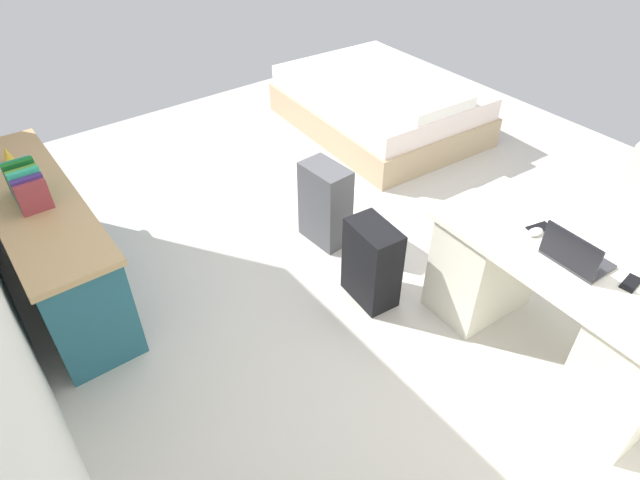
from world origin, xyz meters
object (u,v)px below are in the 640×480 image
Objects in this scene: suitcase_spare_grey at (325,204)px; suitcase_black at (372,263)px; bed at (380,105)px; cell_phone_near_laptop at (631,283)px; desk at (553,305)px; figurine_small at (8,155)px; office_chair at (634,236)px; credenza at (50,243)px; laptop at (574,256)px; computer_mouse at (535,232)px; cell_phone_by_mouse at (539,228)px.

suitcase_black is at bearing 164.78° from suitcase_spare_grey.
bed is 14.55× the size of cell_phone_near_laptop.
cell_phone_near_laptop is (-0.29, -0.05, 0.36)m from desk.
desk is at bearing -142.88° from figurine_small.
cell_phone_near_laptop is at bearing 159.91° from bed.
bed is 2.41m from suitcase_black.
suitcase_spare_grey is at bearing 38.60° from office_chair.
figurine_small reaches higher than credenza.
laptop is (-0.07, 0.94, 0.37)m from office_chair.
computer_mouse is at bearing 155.30° from bed.
laptop reaches higher than suitcase_spare_grey.
suitcase_spare_grey is (1.62, 0.36, -0.08)m from desk.
figurine_small is at bearing 53.12° from suitcase_spare_grey.
desk is 10.76× the size of cell_phone_by_mouse.
cell_phone_near_laptop is at bearing 111.26° from office_chair.
desk reaches higher than bed.
laptop is (-0.98, -0.46, 0.50)m from suitcase_black.
suitcase_black is 0.68m from suitcase_spare_grey.
figurine_small is at bearing 36.29° from laptop.
cell_phone_by_mouse reaches higher than desk.
office_chair is at bearing -85.89° from laptop.
bed is 2.78m from computer_mouse.
office_chair is (0.04, -0.90, 0.03)m from desk.
cell_phone_by_mouse is at bearing -136.04° from suitcase_black.
bed is 3.21× the size of suitcase_spare_grey.
credenza is at bearing 53.22° from office_chair.
cell_phone_by_mouse is at bearing -15.59° from desk.
laptop is at bearing 12.25° from cell_phone_near_laptop.
credenza is (2.27, 2.08, -0.02)m from desk.
cell_phone_near_laptop reaches higher than suitcase_black.
laptop is at bearing 94.11° from office_chair.
laptop reaches higher than figurine_small.
office_chair is 6.91× the size of cell_phone_by_mouse.
office_chair is 0.52× the size of credenza.
computer_mouse is (-0.72, -0.51, 0.47)m from suitcase_black.
office_chair is 4.05m from figurine_small.
credenza is 2.95m from computer_mouse.
bed is at bearing -23.51° from laptop.
desk is 0.90m from office_chair.
cell_phone_by_mouse is at bearing -139.31° from figurine_small.
laptop reaches higher than bed.
suitcase_black is at bearing 16.51° from cell_phone_near_laptop.
laptop is at bearing -138.39° from credenza.
computer_mouse is at bearing -11.09° from laptop.
suitcase_black is 4.19× the size of cell_phone_near_laptop.
office_chair is at bearing -91.20° from cell_phone_by_mouse.
suitcase_black is at bearing 37.16° from computer_mouse.
desk is at bearing 157.03° from bed.
suitcase_black is (0.91, 1.40, -0.13)m from office_chair.
bed is 1.86m from suitcase_spare_grey.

